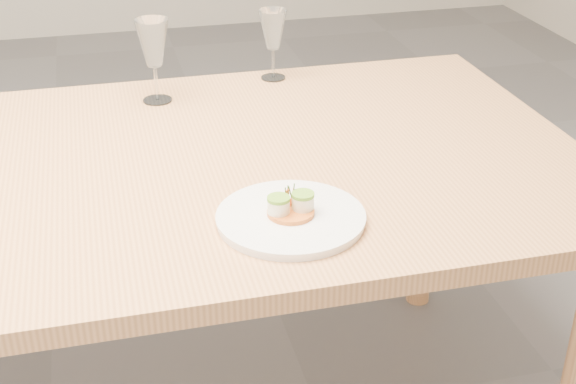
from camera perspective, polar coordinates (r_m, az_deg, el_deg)
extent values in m
cylinder|color=tan|center=(2.36, 9.82, -0.48)|extent=(0.07, 0.07, 0.71)
cylinder|color=white|center=(1.42, 0.20, -1.91)|extent=(0.26, 0.26, 0.01)
cylinder|color=white|center=(1.41, 0.20, -1.70)|extent=(0.27, 0.27, 0.01)
cylinder|color=orange|center=(1.41, 0.20, -1.48)|extent=(0.08, 0.08, 0.01)
cylinder|color=#FAEFCC|center=(1.39, -0.68, -1.02)|extent=(0.04, 0.04, 0.02)
cylinder|color=#FAEFCC|center=(1.41, 1.06, -0.73)|extent=(0.04, 0.04, 0.02)
cylinder|color=#7CB030|center=(1.39, -0.68, -0.47)|extent=(0.04, 0.04, 0.01)
cylinder|color=#7CB030|center=(1.40, 1.07, -0.19)|extent=(0.04, 0.04, 0.01)
cylinder|color=#D0C56F|center=(1.39, 2.68, -2.22)|extent=(0.04, 0.04, 0.00)
cylinder|color=white|center=(1.97, -9.26, 6.47)|extent=(0.07, 0.07, 0.00)
cylinder|color=white|center=(1.95, -9.36, 7.68)|extent=(0.01, 0.01, 0.09)
cone|color=white|center=(1.92, -9.59, 10.42)|extent=(0.08, 0.08, 0.11)
cylinder|color=white|center=(2.09, -1.06, 8.13)|extent=(0.06, 0.06, 0.00)
cylinder|color=white|center=(2.08, -1.07, 9.18)|extent=(0.01, 0.01, 0.08)
cone|color=white|center=(2.05, -1.09, 11.49)|extent=(0.07, 0.07, 0.10)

